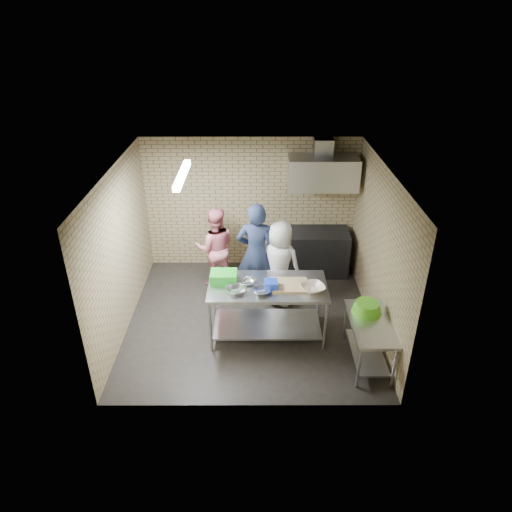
{
  "coord_description": "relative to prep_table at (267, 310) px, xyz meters",
  "views": [
    {
      "loc": [
        0.09,
        -6.6,
        4.88
      ],
      "look_at": [
        0.1,
        0.2,
        1.15
      ],
      "focal_mm": 32.38,
      "sensor_mm": 36.0,
      "label": 1
    }
  ],
  "objects": [
    {
      "name": "floor",
      "position": [
        -0.28,
        0.4,
        -0.47
      ],
      "size": [
        4.2,
        4.2,
        0.0
      ],
      "primitive_type": "plane",
      "color": "black",
      "rests_on": "ground"
    },
    {
      "name": "fluorescent_fixture",
      "position": [
        -1.28,
        0.4,
        2.17
      ],
      "size": [
        0.1,
        1.25,
        0.08
      ],
      "primitive_type": "cube",
      "color": "white",
      "rests_on": "ceiling"
    },
    {
      "name": "front_wall",
      "position": [
        -0.28,
        -1.6,
        0.88
      ],
      "size": [
        4.2,
        0.06,
        2.7
      ],
      "primitive_type": "cube",
      "color": "#9B8C61",
      "rests_on": "ground"
    },
    {
      "name": "wall_shelf",
      "position": [
        1.37,
        2.29,
        1.45
      ],
      "size": [
        0.8,
        0.2,
        0.04
      ],
      "primitive_type": "cube",
      "color": "#3F2B19",
      "rests_on": "back_wall"
    },
    {
      "name": "cutting_board",
      "position": [
        0.35,
        -0.02,
        0.49
      ],
      "size": [
        0.58,
        0.44,
        0.03
      ],
      "primitive_type": "cube",
      "color": "tan",
      "rests_on": "prep_table"
    },
    {
      "name": "side_counter",
      "position": [
        1.52,
        -0.7,
        -0.1
      ],
      "size": [
        0.6,
        1.2,
        0.75
      ],
      "primitive_type": "cube",
      "color": "silver",
      "rests_on": "floor"
    },
    {
      "name": "prep_table",
      "position": [
        0.0,
        0.0,
        0.0
      ],
      "size": [
        1.9,
        0.95,
        0.95
      ],
      "primitive_type": "cube",
      "color": "#A8ABAF",
      "rests_on": "floor"
    },
    {
      "name": "woman_pink",
      "position": [
        -0.96,
        1.56,
        0.33
      ],
      "size": [
        0.84,
        0.69,
        1.61
      ],
      "primitive_type": "imported",
      "rotation": [
        0.0,
        0.0,
        3.26
      ],
      "color": "#DA7382",
      "rests_on": "floor"
    },
    {
      "name": "green_basin",
      "position": [
        1.5,
        -0.45,
        0.36
      ],
      "size": [
        0.46,
        0.46,
        0.17
      ],
      "primitive_type": null,
      "color": "#59C626",
      "rests_on": "side_counter"
    },
    {
      "name": "ceiling",
      "position": [
        -0.28,
        0.4,
        2.23
      ],
      "size": [
        4.2,
        4.2,
        0.0
      ],
      "primitive_type": "plane",
      "rotation": [
        3.14,
        0.0,
        0.0
      ],
      "color": "black",
      "rests_on": "ground"
    },
    {
      "name": "blue_tub",
      "position": [
        0.05,
        -0.1,
        0.54
      ],
      "size": [
        0.21,
        0.21,
        0.14
      ],
      "primitive_type": "cube",
      "color": "#1939C2",
      "rests_on": "prep_table"
    },
    {
      "name": "right_wall",
      "position": [
        1.82,
        0.4,
        0.88
      ],
      "size": [
        0.06,
        4.0,
        2.7
      ],
      "primitive_type": "cube",
      "color": "#9B8C61",
      "rests_on": "ground"
    },
    {
      "name": "mixing_bowl_b",
      "position": [
        -0.3,
        0.05,
        0.51
      ],
      "size": [
        0.28,
        0.28,
        0.07
      ],
      "primitive_type": "imported",
      "rotation": [
        0.0,
        0.0,
        0.31
      ],
      "color": "silver",
      "rests_on": "prep_table"
    },
    {
      "name": "green_crate",
      "position": [
        -0.7,
        0.12,
        0.56
      ],
      "size": [
        0.42,
        0.32,
        0.17
      ],
      "primitive_type": "cube",
      "color": "green",
      "rests_on": "prep_table"
    },
    {
      "name": "mixing_bowl_c",
      "position": [
        -0.1,
        -0.22,
        0.51
      ],
      "size": [
        0.34,
        0.34,
        0.07
      ],
      "primitive_type": "imported",
      "rotation": [
        0.0,
        0.0,
        0.31
      ],
      "color": "silver",
      "rests_on": "prep_table"
    },
    {
      "name": "man_navy",
      "position": [
        -0.18,
        1.04,
        0.48
      ],
      "size": [
        0.73,
        0.5,
        1.92
      ],
      "primitive_type": "imported",
      "rotation": [
        0.0,
        0.0,
        3.08
      ],
      "color": "#151C36",
      "rests_on": "floor"
    },
    {
      "name": "hood_duct",
      "position": [
        1.07,
        2.25,
        2.08
      ],
      "size": [
        0.35,
        0.3,
        0.3
      ],
      "primitive_type": "cube",
      "color": "#A5A8AD",
      "rests_on": "back_wall"
    },
    {
      "name": "woman_white",
      "position": [
        0.24,
        0.93,
        0.34
      ],
      "size": [
        0.94,
        0.82,
        1.62
      ],
      "primitive_type": "imported",
      "rotation": [
        0.0,
        0.0,
        2.67
      ],
      "color": "white",
      "rests_on": "floor"
    },
    {
      "name": "ceramic_bowl",
      "position": [
        0.7,
        -0.15,
        0.52
      ],
      "size": [
        0.46,
        0.46,
        0.09
      ],
      "primitive_type": "imported",
      "rotation": [
        0.0,
        0.0,
        0.31
      ],
      "color": "beige",
      "rests_on": "prep_table"
    },
    {
      "name": "bottle_green",
      "position": [
        1.52,
        2.29,
        1.54
      ],
      "size": [
        0.06,
        0.06,
        0.15
      ],
      "primitive_type": "cylinder",
      "color": "green",
      "rests_on": "wall_shelf"
    },
    {
      "name": "range_hood",
      "position": [
        1.07,
        2.1,
        1.63
      ],
      "size": [
        1.3,
        0.6,
        0.6
      ],
      "primitive_type": "cube",
      "color": "silver",
      "rests_on": "back_wall"
    },
    {
      "name": "stove",
      "position": [
        1.07,
        2.05,
        -0.02
      ],
      "size": [
        1.2,
        0.7,
        0.9
      ],
      "primitive_type": "cube",
      "color": "black",
      "rests_on": "floor"
    },
    {
      "name": "left_wall",
      "position": [
        -2.38,
        0.4,
        0.88
      ],
      "size": [
        0.06,
        4.0,
        2.7
      ],
      "primitive_type": "cube",
      "color": "#9B8C61",
      "rests_on": "ground"
    },
    {
      "name": "mixing_bowl_a",
      "position": [
        -0.5,
        -0.2,
        0.51
      ],
      "size": [
        0.37,
        0.37,
        0.07
      ],
      "primitive_type": "imported",
      "rotation": [
        0.0,
        0.0,
        0.31
      ],
      "color": "silver",
      "rests_on": "prep_table"
    },
    {
      "name": "back_wall",
      "position": [
        -0.28,
        2.4,
        0.88
      ],
      "size": [
        4.2,
        0.06,
        2.7
      ],
      "primitive_type": "cube",
      "color": "#9B8C61",
      "rests_on": "ground"
    }
  ]
}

